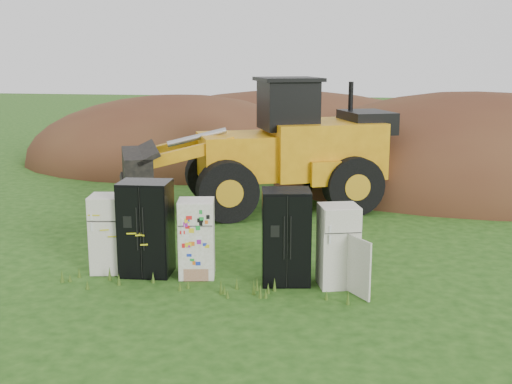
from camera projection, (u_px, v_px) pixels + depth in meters
ground at (222, 278)px, 13.29m from camera, size 120.00×120.00×0.00m
fridge_leftmost at (109, 234)px, 13.55m from camera, size 0.84×0.82×1.66m
fridge_black_side at (146, 228)px, 13.36m from camera, size 1.09×0.89×1.98m
fridge_sticker at (197, 238)px, 13.24m from camera, size 0.85×0.80×1.63m
fridge_black_right at (286, 237)px, 12.86m from camera, size 1.09×0.97×1.91m
fridge_open_door at (338, 246)px, 12.69m from camera, size 0.92×0.88×1.65m
wheel_loader at (256, 144)px, 18.90m from camera, size 8.67×6.16×3.89m
dirt_mound_right at (470, 185)px, 22.87m from camera, size 14.28×10.47×6.60m
dirt_mound_left at (181, 162)px, 27.84m from camera, size 13.72×10.29×5.78m
dirt_mound_back at (286, 154)px, 30.06m from camera, size 17.47×11.64×5.88m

